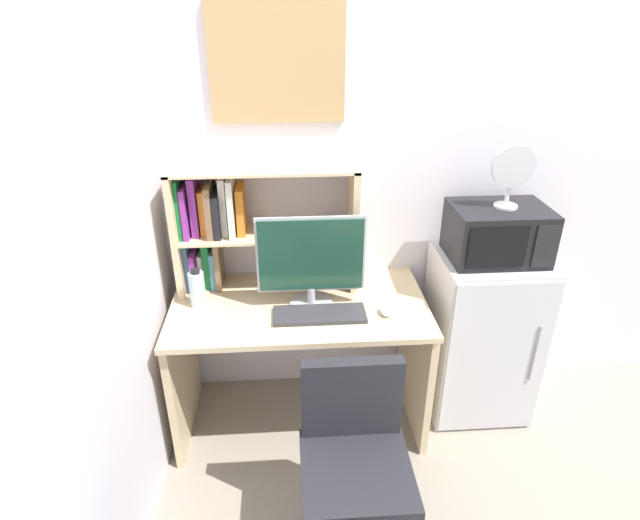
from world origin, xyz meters
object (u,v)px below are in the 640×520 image
object	(u,v)px
hutch_bookshelf	(235,223)
keyboard	(320,314)
wall_corkboard	(277,63)
mini_fridge	(481,334)
microwave	(497,233)
desk_chair	(354,478)
computer_mouse	(386,311)
desk_fan	(512,171)
monitor	(311,260)
water_bottle	(197,289)

from	to	relation	value
hutch_bookshelf	keyboard	bearing A→B (deg)	-41.10
wall_corkboard	hutch_bookshelf	bearing A→B (deg)	-155.20
keyboard	wall_corkboard	distance (m)	1.16
mini_fridge	wall_corkboard	world-z (taller)	wall_corkboard
hutch_bookshelf	microwave	bearing A→B (deg)	-6.52
desk_chair	wall_corkboard	world-z (taller)	wall_corkboard
microwave	desk_chair	bearing A→B (deg)	-134.23
computer_mouse	desk_fan	bearing A→B (deg)	18.19
keyboard	desk_fan	xyz separation A→B (m)	(0.90, 0.19, 0.61)
computer_mouse	desk_fan	world-z (taller)	desk_fan
computer_mouse	desk_chair	xyz separation A→B (m)	(-0.22, -0.61, -0.38)
hutch_bookshelf	computer_mouse	xyz separation A→B (m)	(0.70, -0.34, -0.33)
desk_fan	wall_corkboard	size ratio (longest dim) A/B	0.49
hutch_bookshelf	computer_mouse	distance (m)	0.85
monitor	keyboard	world-z (taller)	monitor
water_bottle	monitor	bearing A→B (deg)	-3.59
monitor	desk_chair	size ratio (longest dim) A/B	0.60
keyboard	computer_mouse	distance (m)	0.31
monitor	computer_mouse	world-z (taller)	monitor
hutch_bookshelf	wall_corkboard	xyz separation A→B (m)	(0.23, 0.11, 0.73)
monitor	computer_mouse	size ratio (longest dim) A/B	5.66
keyboard	desk_chair	world-z (taller)	desk_chair
hutch_bookshelf	water_bottle	size ratio (longest dim) A/B	4.48
mini_fridge	monitor	bearing A→B (deg)	-174.42
computer_mouse	wall_corkboard	distance (m)	1.24
keyboard	wall_corkboard	xyz separation A→B (m)	(-0.16, 0.45, 1.06)
desk_chair	keyboard	bearing A→B (deg)	98.68
hutch_bookshelf	keyboard	distance (m)	0.62
water_bottle	desk_chair	distance (m)	1.10
water_bottle	microwave	distance (m)	1.47
hutch_bookshelf	wall_corkboard	bearing A→B (deg)	24.80
microwave	desk_fan	bearing A→B (deg)	-18.71
microwave	wall_corkboard	xyz separation A→B (m)	(-1.04, 0.25, 0.76)
monitor	wall_corkboard	size ratio (longest dim) A/B	0.82
keyboard	microwave	distance (m)	0.95
water_bottle	desk_chair	xyz separation A→B (m)	(0.67, -0.75, -0.46)
desk_chair	hutch_bookshelf	bearing A→B (deg)	116.97
mini_fridge	wall_corkboard	xyz separation A→B (m)	(-1.04, 0.26, 1.35)
desk_fan	wall_corkboard	bearing A→B (deg)	166.30
hutch_bookshelf	desk_chair	size ratio (longest dim) A/B	1.06
keyboard	mini_fridge	xyz separation A→B (m)	(0.88, 0.19, -0.29)
microwave	wall_corkboard	distance (m)	1.31
microwave	keyboard	bearing A→B (deg)	-167.42
water_bottle	microwave	world-z (taller)	microwave
desk_fan	mini_fridge	bearing A→B (deg)	170.28
microwave	desk_fan	world-z (taller)	desk_fan
water_bottle	desk_fan	bearing A→B (deg)	2.03
keyboard	water_bottle	bearing A→B (deg)	166.49
hutch_bookshelf	keyboard	xyz separation A→B (m)	(0.39, -0.34, -0.33)
keyboard	mini_fridge	distance (m)	0.95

